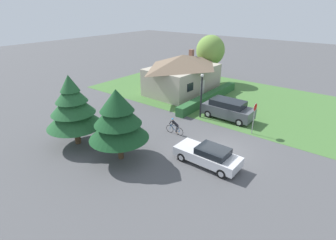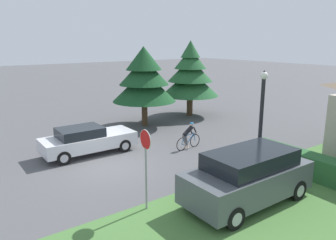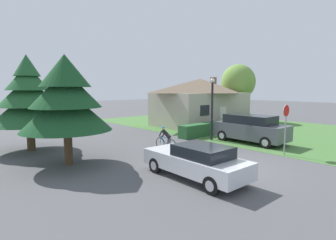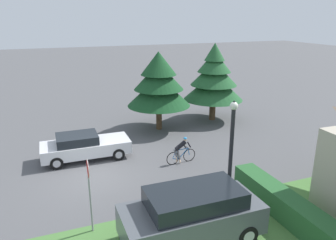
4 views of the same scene
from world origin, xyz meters
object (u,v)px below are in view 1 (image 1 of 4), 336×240
Objects in this scene: cyclist at (175,127)px; stop_sign at (254,113)px; street_lamp at (201,92)px; conifer_tall_near at (118,118)px; conifer_tall_far at (73,107)px; sedan_left_lane at (208,155)px; cottage_house at (182,73)px; deciduous_tree_right at (210,50)px; parked_suv_right at (228,109)px.

stop_sign reaches higher than cyclist.
conifer_tall_near is (-9.96, 0.61, 0.60)m from street_lamp.
conifer_tall_near is at bearing -30.05° from stop_sign.
cyclist is at bearing -7.93° from conifer_tall_near.
stop_sign is (4.11, -5.23, 1.27)m from cyclist.
conifer_tall_far is at bearing -43.71° from stop_sign.
sedan_left_lane is 1.67× the size of stop_sign.
sedan_left_lane is (-12.27, -10.82, -1.68)m from cottage_house.
cottage_house is 1.50× the size of deciduous_tree_right.
cyclist is 4.83m from street_lamp.
parked_suv_right is 0.75× the size of deciduous_tree_right.
deciduous_tree_right reaches higher than sedan_left_lane.
stop_sign is (-1.68, -3.13, 0.99)m from parked_suv_right.
conifer_tall_near is 0.81× the size of deciduous_tree_right.
deciduous_tree_right is at bearing -51.65° from parked_suv_right.
cottage_house reaches higher than stop_sign.
sedan_left_lane reaches higher than cyclist.
parked_suv_right is at bearing -59.05° from street_lamp.
stop_sign is (6.47, -0.61, 1.22)m from sedan_left_lane.
street_lamp is (0.33, 5.39, 0.64)m from stop_sign.
conifer_tall_near is (-9.63, 6.00, 1.24)m from stop_sign.
cottage_house is 1.85× the size of conifer_tall_near.
cottage_house is 1.73× the size of conifer_tall_far.
conifer_tall_far is (-16.00, -1.02, 0.70)m from cottage_house.
deciduous_tree_right is at bearing -74.51° from cyclist.
stop_sign is 14.62m from conifer_tall_far.
cottage_house is at bearing 19.38° from conifer_tall_near.
street_lamp is (4.43, 0.16, 1.91)m from cyclist.
cottage_house is at bearing -25.97° from parked_suv_right.
stop_sign is at bearing 152.21° from parked_suv_right.
parked_suv_right is 3.10m from street_lamp.
conifer_tall_near reaches higher than cottage_house.
conifer_tall_far reaches higher than parked_suv_right.
cyclist is 0.35× the size of parked_suv_right.
conifer_tall_near is at bearing -82.68° from conifer_tall_far.
sedan_left_lane is at bearing 148.25° from cyclist.
deciduous_tree_right reaches higher than cyclist.
sedan_left_lane is at bearing -3.47° from stop_sign.
parked_suv_right is at bearing -72.10° from sedan_left_lane.
stop_sign is at bearing -93.45° from street_lamp.
deciduous_tree_right is (22.14, 0.72, 1.30)m from conifer_tall_far.
deciduous_tree_right is at bearing 13.36° from conifer_tall_near.
conifer_tall_far is at bearing 21.50° from sedan_left_lane.
cottage_house is 8.15m from street_lamp.
conifer_tall_near is (-3.16, 5.40, 2.46)m from sedan_left_lane.
conifer_tall_near is at bearing 77.40° from cyclist.
street_lamp is at bearing -54.15° from sedan_left_lane.
stop_sign is 0.63× the size of street_lamp.
parked_suv_right is 1.09× the size of street_lamp.
conifer_tall_near is at bearing 76.22° from parked_suv_right.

